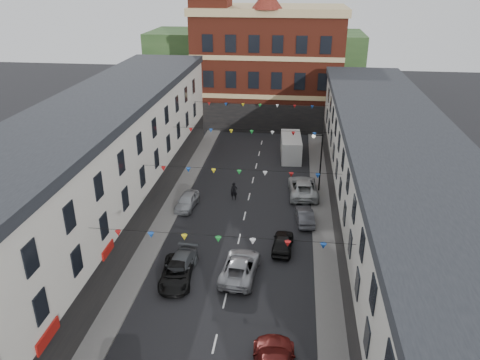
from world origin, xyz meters
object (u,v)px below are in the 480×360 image
at_px(pedestrian, 234,191).
at_px(car_right_f, 303,187).
at_px(moving_car, 240,267).
at_px(car_left_c, 177,273).
at_px(car_left_e, 187,201).
at_px(car_right_e, 305,216).
at_px(street_lamp, 319,155).
at_px(white_van, 291,147).
at_px(car_left_d, 180,266).
at_px(car_right_d, 283,242).

bearing_deg(pedestrian, car_right_f, 11.26).
xyz_separation_m(car_right_f, moving_car, (-4.54, -14.09, -0.08)).
bearing_deg(car_left_c, car_left_e, 92.96).
bearing_deg(car_right_e, street_lamp, -106.91).
bearing_deg(pedestrian, white_van, 61.82).
bearing_deg(white_van, car_left_d, -110.54).
bearing_deg(pedestrian, car_left_e, -157.30).
relative_size(street_lamp, car_left_c, 1.29).
xyz_separation_m(car_right_f, white_van, (-1.40, 10.09, 0.49)).
xyz_separation_m(street_lamp, car_left_c, (-10.26, -16.19, -3.26)).
relative_size(car_right_f, moving_car, 1.11).
relative_size(white_van, pedestrian, 3.30).
xyz_separation_m(car_left_e, car_right_e, (10.84, -1.59, -0.03)).
distance_m(car_left_c, car_left_e, 11.39).
bearing_deg(car_right_e, car_right_f, -94.97).
relative_size(street_lamp, car_left_e, 1.52).
bearing_deg(moving_car, car_left_d, 8.47).
bearing_deg(car_left_d, street_lamp, 61.20).
bearing_deg(street_lamp, car_right_d, -104.77).
bearing_deg(pedestrian, street_lamp, 14.67).
height_order(car_left_e, car_right_e, car_left_e).
relative_size(street_lamp, moving_car, 1.14).
height_order(car_right_d, moving_car, moving_car).
relative_size(street_lamp, car_right_d, 1.56).
xyz_separation_m(street_lamp, car_left_e, (-12.05, -4.95, -3.23)).
height_order(car_left_d, moving_car, moving_car).
relative_size(car_left_d, car_left_e, 1.15).
bearing_deg(street_lamp, white_van, 106.68).
bearing_deg(pedestrian, car_left_d, -105.25).
relative_size(car_left_c, car_left_e, 1.17).
relative_size(car_left_e, white_van, 0.68).
relative_size(car_left_e, car_right_d, 1.03).
bearing_deg(white_van, car_right_e, -87.94).
relative_size(car_left_c, white_van, 0.79).
height_order(car_left_e, moving_car, moving_car).
bearing_deg(car_left_c, car_right_f, 53.69).
bearing_deg(car_right_d, car_left_c, 37.66).
bearing_deg(car_left_c, white_van, 67.43).
distance_m(car_left_d, pedestrian, 12.73).
distance_m(car_right_f, white_van, 10.20).
bearing_deg(white_van, pedestrian, -116.92).
xyz_separation_m(street_lamp, moving_car, (-5.89, -15.00, -3.18)).
height_order(car_right_e, pedestrian, pedestrian).
bearing_deg(car_left_c, car_right_d, 28.30).
height_order(car_left_d, white_van, white_van).
bearing_deg(car_right_d, car_right_f, -95.55).
relative_size(car_left_c, car_right_f, 0.80).
height_order(street_lamp, white_van, street_lamp).
height_order(street_lamp, moving_car, street_lamp).
height_order(street_lamp, car_right_d, street_lamp).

